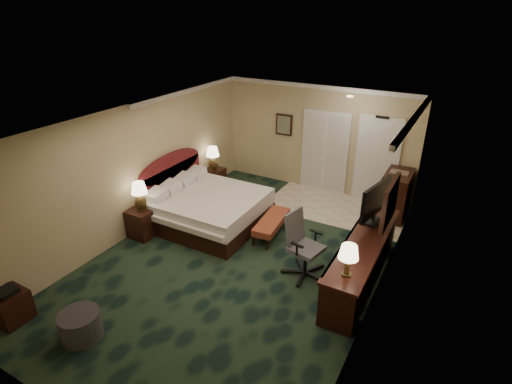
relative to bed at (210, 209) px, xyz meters
The scene contains 26 objects.
floor 1.59m from the bed, 32.96° to the right, with size 5.00×7.50×0.00m, color black.
ceiling 2.82m from the bed, 32.96° to the right, with size 5.00×7.50×0.00m, color silver.
wall_back 3.34m from the bed, 65.89° to the left, with size 5.00×0.00×2.70m, color tan.
wall_front 4.88m from the bed, 74.19° to the right, with size 5.00×0.00×2.70m, color tan.
wall_left 1.78m from the bed, 144.88° to the right, with size 0.00×7.50×2.70m, color tan.
wall_right 4.02m from the bed, 12.51° to the right, with size 0.00×7.50×2.70m, color tan.
crown_molding 2.77m from the bed, 32.96° to the right, with size 5.00×7.50×0.10m, color white, non-canonical shape.
tile_patch 3.03m from the bed, 43.06° to the left, with size 3.20×1.70×0.01m, color beige.
headboard 1.20m from the bed, behind, with size 0.12×2.00×1.40m, color #521720, non-canonical shape.
entry_door 4.11m from the bed, 45.26° to the left, with size 1.02×0.06×2.18m, color white.
closet_doors 3.33m from the bed, 61.59° to the left, with size 1.20×0.06×2.10m, color silver.
wall_art 3.15m from the bed, 82.04° to the left, with size 0.45×0.06×0.55m, color #4F6457.
wall_mirror 3.96m from the bed, ahead, with size 0.05×0.95×0.75m, color white.
bed is the anchor object (origin of this frame).
nightstand_near 1.42m from the bed, 131.03° to the right, with size 0.49×0.56×0.61m, color black.
nightstand_far 1.86m from the bed, 121.14° to the left, with size 0.44×0.50×0.55m, color black.
lamp_near 1.53m from the bed, 129.98° to the right, with size 0.33×0.33×0.61m, color black, non-canonical shape.
lamp_far 1.88m from the bed, 121.66° to the left, with size 0.33×0.33×0.62m, color black, non-canonical shape.
bed_bench 1.45m from the bed, ahead, with size 0.42×1.20×0.41m, color maroon.
ottoman 3.67m from the bed, 85.70° to the right, with size 0.59×0.59×0.42m, color #2B2C31.
side_table 4.05m from the bed, 103.37° to the right, with size 0.47×0.47×0.50m, color black.
desk 3.50m from the bed, ahead, with size 0.61×2.84×0.82m, color black.
tv 3.55m from the bed, ahead, with size 0.08×0.99×0.77m, color black.
desk_lamp 3.84m from the bed, 22.38° to the right, with size 0.30×0.30×0.52m, color black, non-canonical shape.
desk_chair 2.66m from the bed, 15.03° to the right, with size 0.70×0.65×1.20m, color #545455, non-canonical shape.
minibar 4.20m from the bed, 34.15° to the left, with size 0.55×1.00×1.05m, color black.
Camera 1 is at (3.35, -5.43, 4.46)m, focal length 28.00 mm.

